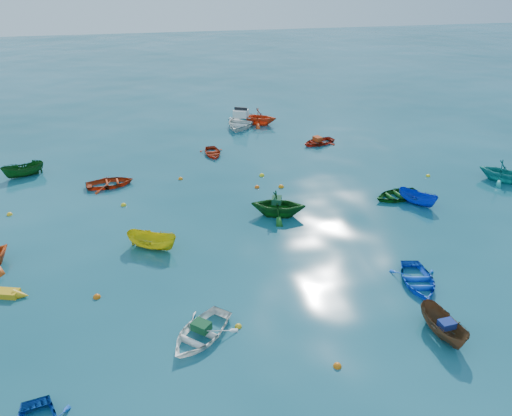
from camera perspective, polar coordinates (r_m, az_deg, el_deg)
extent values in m
plane|color=#0A434E|center=(25.24, 2.19, -5.95)|extent=(160.00, 160.00, 0.00)
imported|color=white|center=(20.85, -6.37, -14.48)|extent=(3.87, 3.94, 0.67)
imported|color=brown|center=(22.16, 20.45, -13.43)|extent=(1.30, 2.80, 1.05)
imported|color=blue|center=(24.73, 17.94, -8.24)|extent=(2.72, 3.40, 0.63)
imported|color=gold|center=(26.68, -11.70, -4.54)|extent=(2.96, 2.22, 1.08)
imported|color=#125016|center=(32.55, 15.75, 1.10)|extent=(3.41, 2.73, 0.63)
imported|color=teal|center=(37.53, 26.14, 2.80)|extent=(3.89, 3.93, 1.57)
imported|color=red|center=(34.37, -16.30, 2.45)|extent=(3.34, 2.62, 0.63)
imported|color=#135417|center=(29.29, 2.53, -0.87)|extent=(3.84, 3.56, 1.66)
imported|color=#A9200E|center=(40.71, 7.12, 7.28)|extent=(3.28, 2.81, 0.58)
imported|color=#0E32B9|center=(32.15, 17.87, 0.44)|extent=(2.28, 2.58, 0.97)
imported|color=#B32A0E|center=(38.36, -4.98, 6.11)|extent=(1.92, 2.60, 0.52)
imported|color=#E14015|center=(45.13, 0.40, 9.52)|extent=(3.84, 3.65, 1.59)
imported|color=#0F4414|center=(37.91, -24.92, 3.30)|extent=(2.94, 1.99, 1.06)
imported|color=white|center=(44.86, -1.72, 9.39)|extent=(5.02, 5.64, 1.57)
cube|color=#124B26|center=(20.58, -6.28, -13.28)|extent=(0.89, 0.87, 0.34)
cube|color=navy|center=(21.66, 20.97, -12.30)|extent=(0.65, 0.52, 0.30)
cube|color=#104024|center=(28.84, 2.37, 0.89)|extent=(0.73, 0.84, 0.35)
cube|color=#B23912|center=(40.50, 7.04, 7.87)|extent=(0.73, 0.83, 0.34)
sphere|color=#D45D0B|center=(23.83, -17.71, -9.71)|extent=(0.34, 0.34, 0.34)
sphere|color=gold|center=(21.22, -2.04, -13.43)|extent=(0.30, 0.30, 0.30)
sphere|color=#D9640B|center=(19.82, 9.27, -17.45)|extent=(0.32, 0.32, 0.32)
sphere|color=yellow|center=(32.74, -26.33, -0.71)|extent=(0.33, 0.33, 0.33)
sphere|color=orange|center=(34.34, -8.61, 3.27)|extent=(0.31, 0.31, 0.31)
sphere|color=yellow|center=(34.48, 0.67, 3.70)|extent=(0.36, 0.36, 0.36)
sphere|color=orange|center=(32.83, 2.89, 2.39)|extent=(0.37, 0.37, 0.37)
sphere|color=yellow|center=(31.48, -14.89, 0.28)|extent=(0.34, 0.34, 0.34)
sphere|color=#F35D0D|center=(32.74, 0.12, 2.35)|extent=(0.33, 0.33, 0.33)
sphere|color=yellow|center=(36.42, 19.06, 3.46)|extent=(0.29, 0.29, 0.29)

